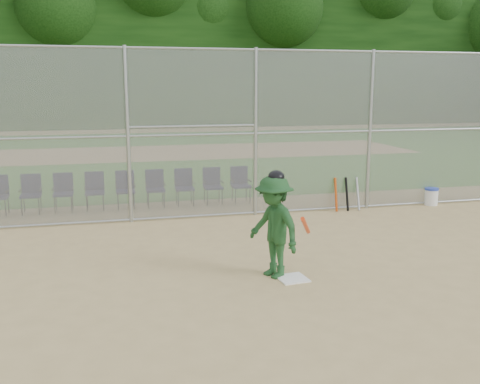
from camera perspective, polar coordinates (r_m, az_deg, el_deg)
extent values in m
plane|color=tan|center=(8.36, 4.17, -10.72)|extent=(100.00, 100.00, 0.00)
plane|color=#2B631D|center=(25.67, -8.32, 4.19)|extent=(100.00, 100.00, 0.00)
plane|color=tan|center=(25.67, -8.32, 4.20)|extent=(24.00, 24.00, 0.00)
cube|color=gray|center=(12.65, -2.72, 6.17)|extent=(16.00, 0.02, 4.00)
cylinder|color=#9EA3A8|center=(12.62, -2.81, 15.02)|extent=(16.00, 0.05, 0.05)
cube|color=black|center=(42.50, -10.88, 14.30)|extent=(80.00, 5.00, 11.00)
cube|color=white|center=(8.94, 5.61, -9.16)|extent=(0.51, 0.51, 0.02)
imported|color=#1B4520|center=(8.80, 3.63, -3.72)|extent=(1.01, 1.26, 1.70)
ellipsoid|color=black|center=(8.63, 3.69, 1.57)|extent=(0.27, 0.30, 0.23)
cylinder|color=red|center=(8.54, 7.01, -3.57)|extent=(0.43, 0.72, 0.46)
cylinder|color=white|center=(15.09, 19.72, -0.55)|extent=(0.34, 0.34, 0.41)
cylinder|color=#273FAC|center=(15.05, 19.78, 0.31)|extent=(0.36, 0.36, 0.05)
cylinder|color=#D84C14|center=(13.70, 10.20, -0.28)|extent=(0.06, 0.23, 0.84)
cylinder|color=black|center=(13.82, 11.33, -0.23)|extent=(0.06, 0.26, 0.84)
cylinder|color=#B2B2B7|center=(13.95, 12.45, -0.18)|extent=(0.06, 0.29, 0.83)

